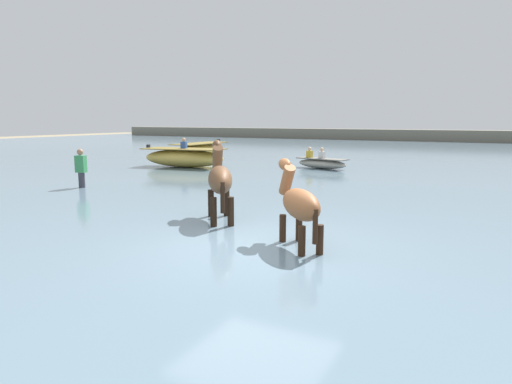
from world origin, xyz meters
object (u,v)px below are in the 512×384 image
(horse_trailing_chestnut, at_px, (299,206))
(boat_distant_west, at_px, (184,158))
(horse_lead_bay, at_px, (220,182))
(person_onlooker_right, at_px, (81,173))
(boat_near_starboard, at_px, (200,151))
(boat_near_port, at_px, (322,163))

(horse_trailing_chestnut, distance_m, boat_distant_west, 13.79)
(horse_lead_bay, relative_size, person_onlooker_right, 1.28)
(horse_trailing_chestnut, relative_size, boat_distant_west, 0.46)
(horse_trailing_chestnut, bearing_deg, person_onlooker_right, 160.18)
(boat_near_starboard, bearing_deg, boat_distant_west, -64.18)
(boat_distant_west, height_order, boat_near_starboard, boat_distant_west)
(horse_lead_bay, bearing_deg, person_onlooker_right, 162.81)
(boat_distant_west, bearing_deg, person_onlooker_right, -82.38)
(horse_lead_bay, distance_m, boat_distant_west, 11.38)
(boat_near_port, bearing_deg, boat_near_starboard, 165.53)
(boat_near_port, height_order, boat_distant_west, boat_distant_west)
(horse_trailing_chestnut, height_order, boat_distant_west, horse_trailing_chestnut)
(boat_near_port, distance_m, person_onlooker_right, 10.24)
(boat_near_port, height_order, person_onlooker_right, person_onlooker_right)
(boat_distant_west, bearing_deg, boat_near_starboard, 115.82)
(horse_trailing_chestnut, xyz_separation_m, boat_near_starboard, (-11.78, 14.19, -0.29))
(horse_trailing_chestnut, bearing_deg, boat_near_port, 107.70)
(horse_lead_bay, bearing_deg, horse_trailing_chestnut, -26.71)
(boat_distant_west, xyz_separation_m, boat_near_starboard, (-2.11, 4.35, -0.01))
(boat_near_port, relative_size, person_onlooker_right, 1.56)
(boat_near_starboard, xyz_separation_m, person_onlooker_right, (3.00, -11.02, 0.06))
(boat_near_port, distance_m, boat_distant_west, 6.24)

